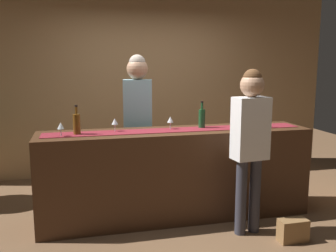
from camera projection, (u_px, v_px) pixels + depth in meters
name	position (u px, v px, depth m)	size (l,w,h in m)	color
ground_plane	(176.00, 216.00, 4.22)	(10.00, 10.00, 0.00)	brown
back_wall	(145.00, 80.00, 5.80)	(6.00, 0.12, 2.90)	tan
bar_counter	(176.00, 174.00, 4.14)	(2.95, 0.60, 0.99)	#472B19
counter_runner_cloth	(176.00, 130.00, 4.06)	(2.81, 0.28, 0.01)	maroon
wine_bottle_clear	(255.00, 118.00, 4.20)	(0.07, 0.07, 0.30)	#B2C6C1
wine_bottle_green	(202.00, 118.00, 4.18)	(0.07, 0.07, 0.30)	#194723
wine_bottle_amber	(77.00, 124.00, 3.79)	(0.07, 0.07, 0.30)	brown
wine_glass_near_customer	(170.00, 120.00, 4.09)	(0.07, 0.07, 0.14)	silver
wine_glass_mid_counter	(61.00, 126.00, 3.68)	(0.07, 0.07, 0.14)	silver
wine_glass_far_end	(115.00, 122.00, 3.96)	(0.07, 0.07, 0.14)	silver
bartender	(138.00, 111.00, 4.51)	(0.37, 0.26, 1.81)	#26262B
customer_sipping	(250.00, 135.00, 3.65)	(0.36, 0.24, 1.65)	#33333D
handbag	(293.00, 230.00, 3.61)	(0.28, 0.14, 0.22)	olive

